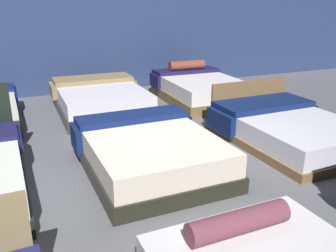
{
  "coord_description": "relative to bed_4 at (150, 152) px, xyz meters",
  "views": [
    {
      "loc": [
        -1.47,
        -3.71,
        2.03
      ],
      "look_at": [
        0.29,
        0.39,
        0.48
      ],
      "focal_mm": 38.87,
      "sensor_mm": 36.0,
      "label": 1
    }
  ],
  "objects": [
    {
      "name": "showroom_back_wall",
      "position": [
        0.03,
        4.53,
        1.51
      ],
      "size": [
        18.0,
        0.06,
        3.5
      ],
      "primitive_type": "cube",
      "color": "navy",
      "rests_on": "ground_plane"
    },
    {
      "name": "bed_8",
      "position": [
        2.18,
        2.78,
        0.01
      ],
      "size": [
        1.58,
        2.18,
        0.75
      ],
      "rotation": [
        0.0,
        0.0,
        -0.02
      ],
      "color": "brown",
      "rests_on": "ground_plane"
    },
    {
      "name": "bed_4",
      "position": [
        0.0,
        0.0,
        0.0
      ],
      "size": [
        1.65,
        1.97,
        0.55
      ],
      "rotation": [
        0.0,
        0.0,
        0.01
      ],
      "color": "black",
      "rests_on": "ground_plane"
    },
    {
      "name": "bed_5",
      "position": [
        2.24,
        0.1,
        -0.02
      ],
      "size": [
        1.7,
        2.19,
        0.75
      ],
      "rotation": [
        0.0,
        0.0,
        0.02
      ],
      "color": "brown",
      "rests_on": "ground_plane"
    },
    {
      "name": "bed_7",
      "position": [
        0.03,
        2.77,
        0.01
      ],
      "size": [
        1.69,
        2.09,
        0.55
      ],
      "rotation": [
        0.0,
        0.0,
        -0.01
      ],
      "color": "#34322D",
      "rests_on": "ground_plane"
    },
    {
      "name": "ground_plane",
      "position": [
        0.03,
        -0.21,
        -0.25
      ],
      "size": [
        18.0,
        18.0,
        0.02
      ],
      "primitive_type": "cube",
      "color": "#5B5B60"
    }
  ]
}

